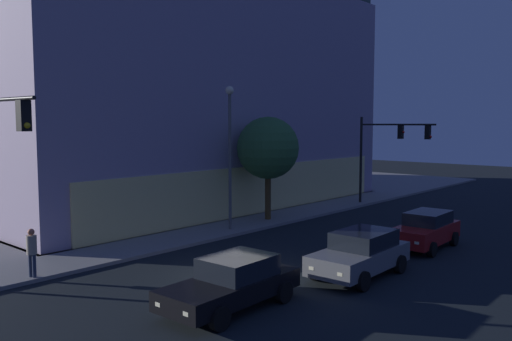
{
  "coord_description": "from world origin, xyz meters",
  "views": [
    {
      "loc": [
        -13.5,
        -12.97,
        5.68
      ],
      "look_at": [
        4.78,
        3.25,
        3.48
      ],
      "focal_mm": 36.64,
      "sensor_mm": 36.0,
      "label": 1
    }
  ],
  "objects_px": {
    "car_grey": "(361,253)",
    "modern_building": "(126,79)",
    "traffic_light_far_corner": "(388,143)",
    "car_black": "(232,282)",
    "sidewalk_tree": "(268,148)",
    "street_lamp_sidewalk": "(230,139)",
    "car_red": "(426,230)",
    "pedestrian_waiting": "(32,249)"
  },
  "relations": [
    {
      "from": "car_red",
      "to": "car_grey",
      "type": "bearing_deg",
      "value": -179.44
    },
    {
      "from": "street_lamp_sidewalk",
      "to": "car_red",
      "type": "relative_size",
      "value": 1.69
    },
    {
      "from": "pedestrian_waiting",
      "to": "car_grey",
      "type": "xyz_separation_m",
      "value": [
        8.42,
        -8.53,
        -0.33
      ]
    },
    {
      "from": "pedestrian_waiting",
      "to": "modern_building",
      "type": "bearing_deg",
      "value": 46.96
    },
    {
      "from": "traffic_light_far_corner",
      "to": "sidewalk_tree",
      "type": "distance_m",
      "value": 9.82
    },
    {
      "from": "street_lamp_sidewalk",
      "to": "car_black",
      "type": "relative_size",
      "value": 1.55
    },
    {
      "from": "modern_building",
      "to": "car_grey",
      "type": "relative_size",
      "value": 6.13
    },
    {
      "from": "modern_building",
      "to": "pedestrian_waiting",
      "type": "relative_size",
      "value": 16.08
    },
    {
      "from": "car_grey",
      "to": "car_red",
      "type": "relative_size",
      "value": 1.05
    },
    {
      "from": "car_grey",
      "to": "traffic_light_far_corner",
      "type": "bearing_deg",
      "value": 24.26
    },
    {
      "from": "traffic_light_far_corner",
      "to": "car_black",
      "type": "bearing_deg",
      "value": -164.72
    },
    {
      "from": "modern_building",
      "to": "car_grey",
      "type": "xyz_separation_m",
      "value": [
        -7.33,
        -25.4,
        -8.33
      ]
    },
    {
      "from": "car_grey",
      "to": "modern_building",
      "type": "bearing_deg",
      "value": 73.9
    },
    {
      "from": "street_lamp_sidewalk",
      "to": "modern_building",
      "type": "bearing_deg",
      "value": 73.39
    },
    {
      "from": "car_black",
      "to": "car_grey",
      "type": "bearing_deg",
      "value": -12.31
    },
    {
      "from": "sidewalk_tree",
      "to": "pedestrian_waiting",
      "type": "relative_size",
      "value": 3.35
    },
    {
      "from": "traffic_light_far_corner",
      "to": "street_lamp_sidewalk",
      "type": "relative_size",
      "value": 0.8
    },
    {
      "from": "modern_building",
      "to": "traffic_light_far_corner",
      "type": "height_order",
      "value": "modern_building"
    },
    {
      "from": "car_grey",
      "to": "car_red",
      "type": "height_order",
      "value": "car_grey"
    },
    {
      "from": "traffic_light_far_corner",
      "to": "car_grey",
      "type": "distance_m",
      "value": 17.32
    },
    {
      "from": "traffic_light_far_corner",
      "to": "car_black",
      "type": "xyz_separation_m",
      "value": [
        -21.05,
        -5.75,
        -3.57
      ]
    },
    {
      "from": "pedestrian_waiting",
      "to": "car_red",
      "type": "height_order",
      "value": "pedestrian_waiting"
    },
    {
      "from": "pedestrian_waiting",
      "to": "car_red",
      "type": "relative_size",
      "value": 0.4
    },
    {
      "from": "car_red",
      "to": "sidewalk_tree",
      "type": "bearing_deg",
      "value": 89.32
    },
    {
      "from": "traffic_light_far_corner",
      "to": "car_red",
      "type": "xyz_separation_m",
      "value": [
        -9.57,
        -6.91,
        -3.52
      ]
    },
    {
      "from": "sidewalk_tree",
      "to": "modern_building",
      "type": "bearing_deg",
      "value": 85.21
    },
    {
      "from": "traffic_light_far_corner",
      "to": "street_lamp_sidewalk",
      "type": "xyz_separation_m",
      "value": [
        -12.94,
        2.29,
        0.5
      ]
    },
    {
      "from": "pedestrian_waiting",
      "to": "car_grey",
      "type": "relative_size",
      "value": 0.38
    },
    {
      "from": "modern_building",
      "to": "pedestrian_waiting",
      "type": "distance_m",
      "value": 24.43
    },
    {
      "from": "car_black",
      "to": "car_grey",
      "type": "distance_m",
      "value": 5.72
    },
    {
      "from": "car_black",
      "to": "car_red",
      "type": "xyz_separation_m",
      "value": [
        11.49,
        -1.16,
        0.05
      ]
    },
    {
      "from": "traffic_light_far_corner",
      "to": "pedestrian_waiting",
      "type": "bearing_deg",
      "value": 176.25
    },
    {
      "from": "car_black",
      "to": "car_red",
      "type": "bearing_deg",
      "value": -5.78
    },
    {
      "from": "traffic_light_far_corner",
      "to": "car_grey",
      "type": "bearing_deg",
      "value": -155.74
    },
    {
      "from": "pedestrian_waiting",
      "to": "car_red",
      "type": "bearing_deg",
      "value": -30.63
    },
    {
      "from": "car_grey",
      "to": "car_red",
      "type": "xyz_separation_m",
      "value": [
        5.9,
        0.06,
        -0.02
      ]
    },
    {
      "from": "street_lamp_sidewalk",
      "to": "car_black",
      "type": "bearing_deg",
      "value": -135.23
    },
    {
      "from": "modern_building",
      "to": "car_red",
      "type": "xyz_separation_m",
      "value": [
        -1.43,
        -25.34,
        -8.35
      ]
    },
    {
      "from": "sidewalk_tree",
      "to": "car_black",
      "type": "bearing_deg",
      "value": -144.08
    },
    {
      "from": "street_lamp_sidewalk",
      "to": "car_grey",
      "type": "relative_size",
      "value": 1.6
    },
    {
      "from": "car_red",
      "to": "modern_building",
      "type": "bearing_deg",
      "value": 86.76
    },
    {
      "from": "street_lamp_sidewalk",
      "to": "sidewalk_tree",
      "type": "bearing_deg",
      "value": 5.83
    }
  ]
}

